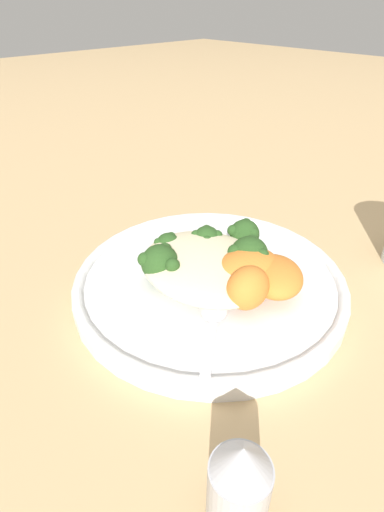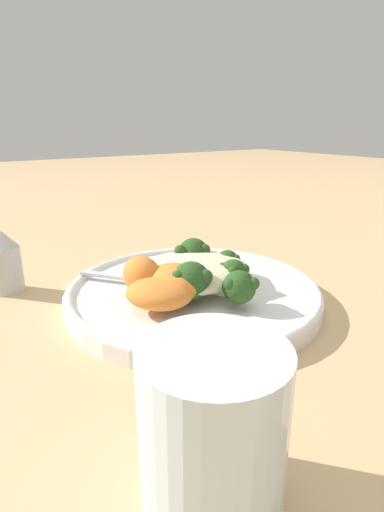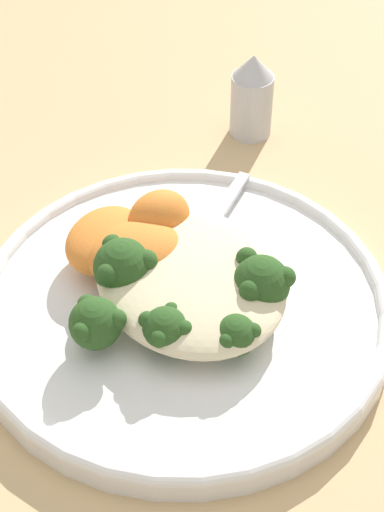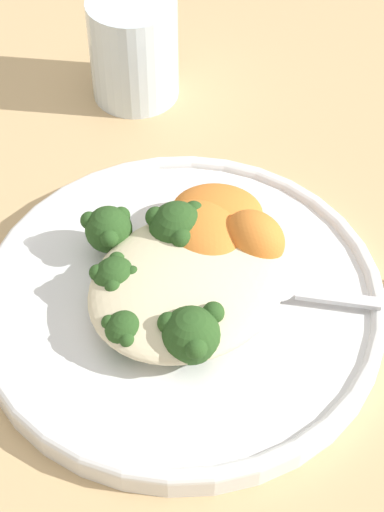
{
  "view_description": "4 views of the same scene",
  "coord_description": "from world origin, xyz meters",
  "px_view_note": "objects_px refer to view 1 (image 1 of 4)",
  "views": [
    {
      "loc": [
        -0.25,
        0.26,
        0.28
      ],
      "look_at": [
        0.0,
        0.02,
        0.04
      ],
      "focal_mm": 28.0,
      "sensor_mm": 36.0,
      "label": 1
    },
    {
      "loc": [
        -0.25,
        -0.34,
        0.2
      ],
      "look_at": [
        -0.02,
        0.0,
        0.06
      ],
      "focal_mm": 28.0,
      "sensor_mm": 36.0,
      "label": 2
    },
    {
      "loc": [
        0.35,
        -0.17,
        0.45
      ],
      "look_at": [
        -0.03,
        0.03,
        0.04
      ],
      "focal_mm": 60.0,
      "sensor_mm": 36.0,
      "label": 3
    },
    {
      "loc": [
        0.24,
        0.3,
        0.5
      ],
      "look_at": [
        -0.02,
        0.01,
        0.05
      ],
      "focal_mm": 60.0,
      "sensor_mm": 36.0,
      "label": 4
    }
  ],
  "objects_px": {
    "sweet_potato_chunk_1": "(275,276)",
    "broccoli_stalk_2": "(208,248)",
    "salt_shaker": "(239,488)",
    "broccoli_stalk_4": "(167,265)",
    "sweet_potato_chunk_0": "(248,288)",
    "plate": "(210,281)",
    "broccoli_stalk_0": "(243,258)",
    "broccoli_stalk_1": "(239,241)",
    "spoon": "(213,316)",
    "sweet_potato_chunk_2": "(248,268)",
    "broccoli_stalk_3": "(187,257)",
    "quinoa_mound": "(206,265)"
  },
  "relations": [
    {
      "from": "broccoli_stalk_0",
      "to": "broccoli_stalk_4",
      "type": "distance_m",
      "value": 0.08
    },
    {
      "from": "broccoli_stalk_0",
      "to": "salt_shaker",
      "type": "bearing_deg",
      "value": -120.99
    },
    {
      "from": "broccoli_stalk_0",
      "to": "sweet_potato_chunk_1",
      "type": "distance_m",
      "value": 0.04
    },
    {
      "from": "broccoli_stalk_4",
      "to": "broccoli_stalk_2",
      "type": "bearing_deg",
      "value": -133.01
    },
    {
      "from": "broccoli_stalk_2",
      "to": "spoon",
      "type": "relative_size",
      "value": 0.9
    },
    {
      "from": "broccoli_stalk_2",
      "to": "sweet_potato_chunk_0",
      "type": "distance_m",
      "value": 0.09
    },
    {
      "from": "sweet_potato_chunk_1",
      "to": "salt_shaker",
      "type": "bearing_deg",
      "value": 120.83
    },
    {
      "from": "plate",
      "to": "salt_shaker",
      "type": "xyz_separation_m",
      "value": [
        -0.17,
        0.15,
        0.03
      ]
    },
    {
      "from": "plate",
      "to": "sweet_potato_chunk_2",
      "type": "relative_size",
      "value": 4.14
    },
    {
      "from": "plate",
      "to": "broccoli_stalk_2",
      "type": "relative_size",
      "value": 3.77
    },
    {
      "from": "plate",
      "to": "spoon",
      "type": "bearing_deg",
      "value": 136.72
    },
    {
      "from": "broccoli_stalk_1",
      "to": "sweet_potato_chunk_1",
      "type": "bearing_deg",
      "value": -126.54
    },
    {
      "from": "salt_shaker",
      "to": "sweet_potato_chunk_2",
      "type": "bearing_deg",
      "value": -51.7
    },
    {
      "from": "broccoli_stalk_2",
      "to": "broccoli_stalk_1",
      "type": "bearing_deg",
      "value": -75.29
    },
    {
      "from": "broccoli_stalk_2",
      "to": "broccoli_stalk_3",
      "type": "distance_m",
      "value": 0.03
    },
    {
      "from": "spoon",
      "to": "broccoli_stalk_2",
      "type": "bearing_deg",
      "value": -171.15
    },
    {
      "from": "broccoli_stalk_0",
      "to": "spoon",
      "type": "bearing_deg",
      "value": -139.16
    },
    {
      "from": "broccoli_stalk_4",
      "to": "broccoli_stalk_0",
      "type": "bearing_deg",
      "value": -167.71
    },
    {
      "from": "broccoli_stalk_0",
      "to": "spoon",
      "type": "distance_m",
      "value": 0.08
    },
    {
      "from": "broccoli_stalk_0",
      "to": "broccoli_stalk_3",
      "type": "bearing_deg",
      "value": 143.79
    },
    {
      "from": "plate",
      "to": "spoon",
      "type": "xyz_separation_m",
      "value": [
        -0.05,
        0.05,
        0.01
      ]
    },
    {
      "from": "sweet_potato_chunk_1",
      "to": "sweet_potato_chunk_2",
      "type": "xyz_separation_m",
      "value": [
        0.03,
        0.01,
        0.0
      ]
    },
    {
      "from": "broccoli_stalk_1",
      "to": "salt_shaker",
      "type": "distance_m",
      "value": 0.28
    },
    {
      "from": "broccoli_stalk_2",
      "to": "broccoli_stalk_4",
      "type": "bearing_deg",
      "value": 127.26
    },
    {
      "from": "sweet_potato_chunk_0",
      "to": "sweet_potato_chunk_2",
      "type": "bearing_deg",
      "value": -50.7
    },
    {
      "from": "sweet_potato_chunk_2",
      "to": "spoon",
      "type": "relative_size",
      "value": 0.82
    },
    {
      "from": "broccoli_stalk_1",
      "to": "sweet_potato_chunk_2",
      "type": "distance_m",
      "value": 0.06
    },
    {
      "from": "spoon",
      "to": "sweet_potato_chunk_2",
      "type": "bearing_deg",
      "value": 155.31
    },
    {
      "from": "broccoli_stalk_0",
      "to": "sweet_potato_chunk_1",
      "type": "xyz_separation_m",
      "value": [
        -0.04,
        -0.0,
        -0.0
      ]
    },
    {
      "from": "quinoa_mound",
      "to": "broccoli_stalk_1",
      "type": "height_order",
      "value": "broccoli_stalk_1"
    },
    {
      "from": "broccoli_stalk_2",
      "to": "sweet_potato_chunk_2",
      "type": "xyz_separation_m",
      "value": [
        -0.06,
        0.0,
        0.0
      ]
    },
    {
      "from": "broccoli_stalk_0",
      "to": "sweet_potato_chunk_1",
      "type": "bearing_deg",
      "value": -65.12
    },
    {
      "from": "sweet_potato_chunk_1",
      "to": "sweet_potato_chunk_2",
      "type": "distance_m",
      "value": 0.03
    },
    {
      "from": "plate",
      "to": "broccoli_stalk_0",
      "type": "xyz_separation_m",
      "value": [
        -0.02,
        -0.03,
        0.03
      ]
    },
    {
      "from": "sweet_potato_chunk_1",
      "to": "sweet_potato_chunk_0",
      "type": "bearing_deg",
      "value": 86.82
    },
    {
      "from": "sweet_potato_chunk_2",
      "to": "salt_shaker",
      "type": "bearing_deg",
      "value": 128.3
    },
    {
      "from": "broccoli_stalk_0",
      "to": "broccoli_stalk_1",
      "type": "bearing_deg",
      "value": 66.05
    },
    {
      "from": "spoon",
      "to": "broccoli_stalk_1",
      "type": "bearing_deg",
      "value": 171.66
    },
    {
      "from": "salt_shaker",
      "to": "broccoli_stalk_0",
      "type": "bearing_deg",
      "value": -50.38
    },
    {
      "from": "plate",
      "to": "broccoli_stalk_0",
      "type": "distance_m",
      "value": 0.05
    },
    {
      "from": "plate",
      "to": "sweet_potato_chunk_1",
      "type": "height_order",
      "value": "sweet_potato_chunk_1"
    },
    {
      "from": "broccoli_stalk_4",
      "to": "sweet_potato_chunk_2",
      "type": "xyz_separation_m",
      "value": [
        -0.06,
        -0.06,
        -0.0
      ]
    },
    {
      "from": "broccoli_stalk_4",
      "to": "sweet_potato_chunk_1",
      "type": "bearing_deg",
      "value": 176.78
    },
    {
      "from": "broccoli_stalk_3",
      "to": "sweet_potato_chunk_2",
      "type": "relative_size",
      "value": 1.67
    },
    {
      "from": "broccoli_stalk_4",
      "to": "plate",
      "type": "bearing_deg",
      "value": -164.14
    },
    {
      "from": "salt_shaker",
      "to": "broccoli_stalk_2",
      "type": "bearing_deg",
      "value": -41.83
    },
    {
      "from": "broccoli_stalk_4",
      "to": "sweet_potato_chunk_0",
      "type": "height_order",
      "value": "sweet_potato_chunk_0"
    },
    {
      "from": "plate",
      "to": "broccoli_stalk_0",
      "type": "relative_size",
      "value": 3.49
    },
    {
      "from": "sweet_potato_chunk_1",
      "to": "broccoli_stalk_2",
      "type": "bearing_deg",
      "value": 6.38
    },
    {
      "from": "broccoli_stalk_1",
      "to": "spoon",
      "type": "height_order",
      "value": "broccoli_stalk_1"
    }
  ]
}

